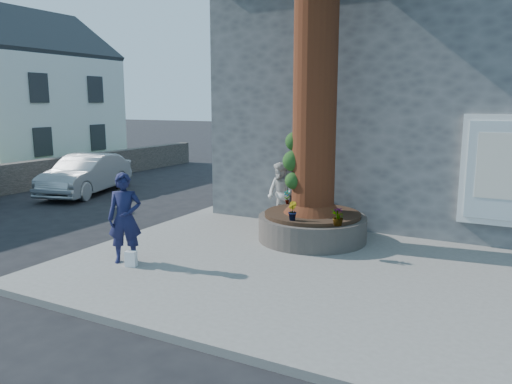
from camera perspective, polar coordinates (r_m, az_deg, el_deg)
The scene contains 14 objects.
ground at distance 9.48m, azimuth -2.69°, elevation -8.44°, with size 120.00×120.00×0.00m, color black.
pavement at distance 9.72m, azimuth 8.08°, elevation -7.69°, with size 9.00×8.00×0.12m, color slate.
yellow_line at distance 11.98m, azimuth -12.90°, elevation -4.67°, with size 0.10×30.00×0.01m, color yellow.
stone_shop at distance 15.06m, azimuth 20.30°, elevation 10.10°, with size 10.30×8.30×6.30m.
planter at distance 10.76m, azimuth 6.44°, elevation -3.93°, with size 2.30×2.30×0.60m.
cottage_far at distance 26.32m, azimuth -25.85°, elevation 10.89°, with size 7.30×7.40×8.75m.
man at distance 9.40m, azimuth -14.76°, elevation -2.90°, with size 0.61×0.40×1.66m, color #15183B.
woman at distance 11.94m, azimuth 2.83°, elevation -0.21°, with size 0.73×0.57×1.50m, color beige.
shopping_bag at distance 9.31m, azimuth -14.10°, elevation -7.41°, with size 0.20×0.12×0.28m, color white.
car_silver at distance 17.55m, azimuth -18.87°, elevation 1.91°, with size 1.39×3.98×1.31m, color gray.
plant_a at distance 11.48m, azimuth 3.57°, elevation -0.59°, with size 0.17×0.11×0.32m, color gray.
plant_b at distance 9.92m, azimuth 4.14°, elevation -2.17°, with size 0.21×0.20×0.38m, color gray.
plant_c at distance 9.59m, azimuth 9.35°, elevation -2.78°, with size 0.20×0.20×0.35m, color gray.
plant_d at distance 9.59m, azimuth 9.35°, elevation -2.91°, with size 0.28×0.25×0.31m, color gray.
Camera 1 is at (4.59, -7.72, 3.04)m, focal length 35.00 mm.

